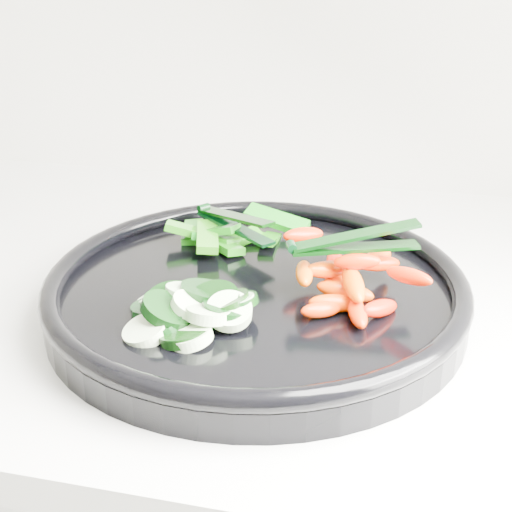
# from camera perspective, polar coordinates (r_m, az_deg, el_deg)

# --- Properties ---
(veggie_tray) EXTENTS (0.38, 0.38, 0.04)m
(veggie_tray) POSITION_cam_1_polar(r_m,az_deg,el_deg) (0.64, 0.00, -2.84)
(veggie_tray) COLOR black
(veggie_tray) RESTS_ON counter
(cucumber_pile) EXTENTS (0.12, 0.11, 0.04)m
(cucumber_pile) POSITION_cam_1_polar(r_m,az_deg,el_deg) (0.58, -5.45, -4.19)
(cucumber_pile) COLOR black
(cucumber_pile) RESTS_ON veggie_tray
(carrot_pile) EXTENTS (0.14, 0.14, 0.05)m
(carrot_pile) POSITION_cam_1_polar(r_m,az_deg,el_deg) (0.61, 7.17, -1.77)
(carrot_pile) COLOR #F74800
(carrot_pile) RESTS_ON veggie_tray
(pepper_pile) EXTENTS (0.14, 0.11, 0.04)m
(pepper_pile) POSITION_cam_1_polar(r_m,az_deg,el_deg) (0.72, -2.53, 1.78)
(pepper_pile) COLOR #1B6409
(pepper_pile) RESTS_ON veggie_tray
(tong_carrot) EXTENTS (0.11, 0.05, 0.02)m
(tong_carrot) POSITION_cam_1_polar(r_m,az_deg,el_deg) (0.61, 7.63, 1.11)
(tong_carrot) COLOR black
(tong_carrot) RESTS_ON carrot_pile
(tong_pepper) EXTENTS (0.10, 0.08, 0.02)m
(tong_pepper) POSITION_cam_1_polar(r_m,az_deg,el_deg) (0.71, -1.90, 2.82)
(tong_pepper) COLOR black
(tong_pepper) RESTS_ON pepper_pile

